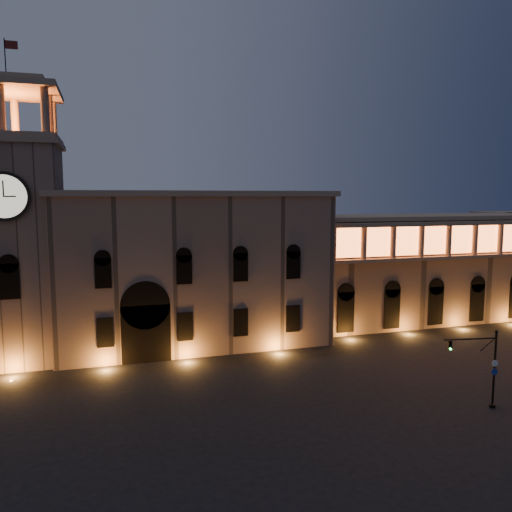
% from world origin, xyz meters
% --- Properties ---
extents(ground, '(160.00, 160.00, 0.00)m').
position_xyz_m(ground, '(0.00, 0.00, 0.00)').
color(ground, black).
rests_on(ground, ground).
extents(government_building, '(30.80, 12.80, 17.60)m').
position_xyz_m(government_building, '(-2.08, 21.93, 8.77)').
color(government_building, '#7D6252').
rests_on(government_building, ground).
extents(clock_tower, '(9.80, 9.80, 32.40)m').
position_xyz_m(clock_tower, '(-20.50, 20.98, 12.50)').
color(clock_tower, '#7D6252').
rests_on(clock_tower, ground).
extents(colonnade_wing, '(40.60, 11.50, 14.50)m').
position_xyz_m(colonnade_wing, '(32.00, 23.92, 7.33)').
color(colonnade_wing, '#785D4D').
rests_on(colonnade_wing, ground).
extents(traffic_light, '(4.64, 1.02, 6.43)m').
position_xyz_m(traffic_light, '(17.22, -3.11, 3.38)').
color(traffic_light, black).
rests_on(traffic_light, ground).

